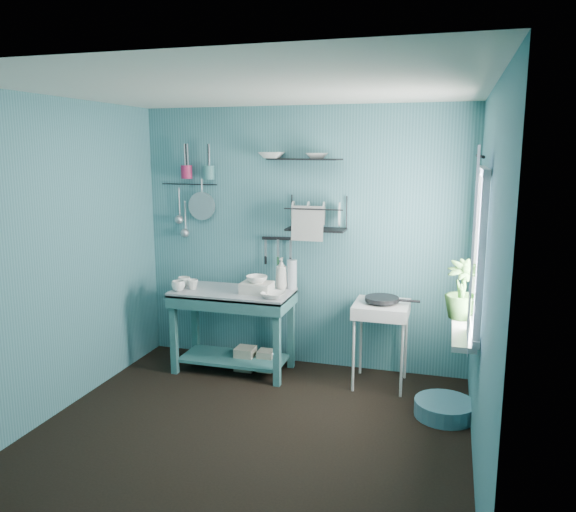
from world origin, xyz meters
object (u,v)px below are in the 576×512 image
(mug_right, at_px, (184,282))
(utensil_cup_magenta, at_px, (187,172))
(utensil_cup_teal, at_px, (209,173))
(storage_tin_large, at_px, (245,358))
(mug_left, at_px, (178,286))
(water_bottle, at_px, (292,274))
(dish_rack, at_px, (316,213))
(floor_basin, at_px, (444,409))
(work_counter, at_px, (233,331))
(hotplate_stand, at_px, (380,344))
(storage_tin_small, at_px, (266,360))
(colander, at_px, (202,206))
(wash_tub, at_px, (257,288))
(potted_plant, at_px, (462,290))
(mug_mid, at_px, (193,284))
(frying_pan, at_px, (382,299))
(soap_bottle, at_px, (281,273))

(mug_right, distance_m, utensil_cup_magenta, 1.09)
(utensil_cup_magenta, height_order, utensil_cup_teal, utensil_cup_magenta)
(utensil_cup_teal, xyz_separation_m, storage_tin_large, (0.46, -0.27, -1.76))
(mug_left, bearing_deg, water_bottle, 20.81)
(dish_rack, relative_size, floor_basin, 1.16)
(utensil_cup_teal, bearing_deg, mug_right, -114.11)
(floor_basin, bearing_deg, work_counter, 167.79)
(floor_basin, bearing_deg, hotplate_stand, 140.12)
(utensil_cup_magenta, distance_m, storage_tin_small, 2.00)
(dish_rack, distance_m, colander, 1.20)
(wash_tub, height_order, colander, colander)
(colander, bearing_deg, potted_plant, -17.80)
(utensil_cup_magenta, bearing_deg, work_counter, -28.38)
(mug_mid, distance_m, frying_pan, 1.78)
(wash_tub, height_order, dish_rack, dish_rack)
(mug_mid, height_order, utensil_cup_magenta, utensil_cup_magenta)
(storage_tin_large, bearing_deg, utensil_cup_teal, 149.27)
(wash_tub, height_order, utensil_cup_teal, utensil_cup_teal)
(hotplate_stand, relative_size, colander, 2.72)
(mug_mid, xyz_separation_m, potted_plant, (2.43, -0.39, 0.22))
(mug_right, distance_m, dish_rack, 1.43)
(work_counter, bearing_deg, colander, 144.59)
(dish_rack, xyz_separation_m, floor_basin, (1.23, -0.70, -1.45))
(wash_tub, bearing_deg, storage_tin_small, 63.43)
(mug_right, height_order, hotplate_stand, mug_right)
(work_counter, xyz_separation_m, wash_tub, (0.25, -0.02, 0.45))
(dish_rack, bearing_deg, hotplate_stand, -11.88)
(mug_mid, height_order, wash_tub, wash_tub)
(hotplate_stand, distance_m, floor_basin, 0.82)
(colander, xyz_separation_m, storage_tin_large, (0.56, -0.30, -1.43))
(water_bottle, xyz_separation_m, utensil_cup_magenta, (-1.11, 0.10, 0.95))
(mug_right, relative_size, floor_basin, 0.26)
(hotplate_stand, height_order, dish_rack, dish_rack)
(colander, xyz_separation_m, floor_basin, (2.42, -0.78, -1.48))
(mug_left, distance_m, utensil_cup_teal, 1.15)
(soap_bottle, height_order, floor_basin, soap_bottle)
(frying_pan, relative_size, utensil_cup_teal, 2.31)
(colander, xyz_separation_m, storage_tin_small, (0.76, -0.27, -1.44))
(dish_rack, bearing_deg, utensil_cup_teal, -176.33)
(hotplate_stand, bearing_deg, utensil_cup_magenta, 178.20)
(mug_mid, height_order, hotplate_stand, mug_mid)
(mug_left, xyz_separation_m, utensil_cup_magenta, (-0.11, 0.48, 1.04))
(hotplate_stand, relative_size, utensil_cup_teal, 5.86)
(mug_left, relative_size, mug_right, 1.00)
(mug_left, height_order, mug_mid, mug_left)
(frying_pan, bearing_deg, dish_rack, 161.83)
(frying_pan, relative_size, colander, 1.07)
(utensil_cup_teal, relative_size, colander, 0.46)
(mug_left, bearing_deg, potted_plant, -6.60)
(frying_pan, xyz_separation_m, utensil_cup_magenta, (-1.99, 0.26, 1.08))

